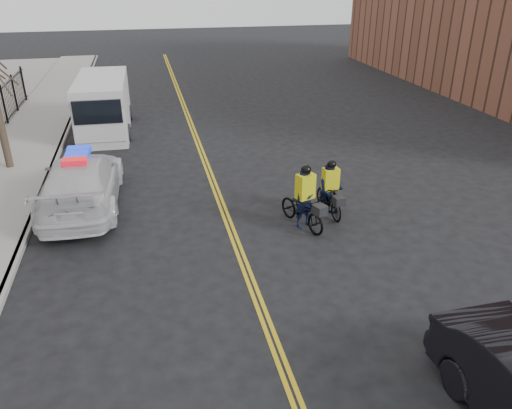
{
  "coord_description": "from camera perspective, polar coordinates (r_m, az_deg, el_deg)",
  "views": [
    {
      "loc": [
        -2.21,
        -10.02,
        7.21
      ],
      "look_at": [
        0.53,
        2.1,
        1.3
      ],
      "focal_mm": 35.0,
      "sensor_mm": 36.0,
      "label": 1
    }
  ],
  "objects": [
    {
      "name": "curb",
      "position": [
        19.75,
        -22.88,
        2.16
      ],
      "size": [
        0.2,
        60.0,
        0.15
      ],
      "primitive_type": "cube",
      "color": "gray",
      "rests_on": "ground"
    },
    {
      "name": "cargo_van",
      "position": [
        25.22,
        -17.04,
        10.67
      ],
      "size": [
        2.46,
        6.15,
        2.56
      ],
      "rotation": [
        0.0,
        0.0,
        -0.02
      ],
      "color": "silver",
      "rests_on": "ground"
    },
    {
      "name": "center_line_left",
      "position": [
        19.52,
        -5.59,
        3.65
      ],
      "size": [
        0.1,
        60.0,
        0.01
      ],
      "primitive_type": "cube",
      "color": "gold",
      "rests_on": "ground"
    },
    {
      "name": "cyclist_far",
      "position": [
        15.99,
        8.42,
        1.25
      ],
      "size": [
        0.87,
        1.87,
        1.86
      ],
      "rotation": [
        0.0,
        0.0,
        0.07
      ],
      "color": "black",
      "rests_on": "ground"
    },
    {
      "name": "sidewalk",
      "position": [
        20.09,
        -27.06,
        1.72
      ],
      "size": [
        3.0,
        60.0,
        0.15
      ],
      "primitive_type": "cube",
      "color": "gray",
      "rests_on": "ground"
    },
    {
      "name": "center_line_right",
      "position": [
        19.54,
        -5.13,
        3.69
      ],
      "size": [
        0.1,
        60.0,
        0.01
      ],
      "primitive_type": "cube",
      "color": "gold",
      "rests_on": "ground"
    },
    {
      "name": "cyclist_near",
      "position": [
        15.19,
        5.59,
        -0.09
      ],
      "size": [
        1.37,
        2.16,
        2.0
      ],
      "rotation": [
        0.0,
        0.0,
        0.35
      ],
      "color": "black",
      "rests_on": "ground"
    },
    {
      "name": "ground",
      "position": [
        12.54,
        -0.27,
        -9.66
      ],
      "size": [
        120.0,
        120.0,
        0.0
      ],
      "primitive_type": "plane",
      "color": "black",
      "rests_on": "ground"
    },
    {
      "name": "police_cruiser",
      "position": [
        17.3,
        -19.34,
        2.41
      ],
      "size": [
        2.57,
        5.98,
        1.88
      ],
      "rotation": [
        0.0,
        0.0,
        3.11
      ],
      "color": "silver",
      "rests_on": "ground"
    }
  ]
}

